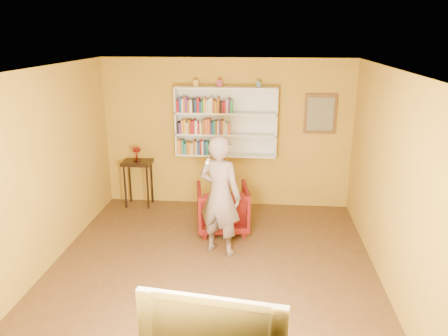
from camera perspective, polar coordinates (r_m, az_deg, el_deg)
The scene contains 15 objects.
room_shell at distance 5.68m, azimuth -1.79°, elevation -4.49°, with size 5.30×5.80×2.88m.
bookshelf at distance 7.82m, azimuth 0.29°, elevation 6.09°, with size 1.80×0.29×1.23m.
books_row_lower at distance 7.87m, azimuth -3.29°, elevation 2.70°, with size 0.76×0.19×0.27m.
books_row_middle at distance 7.77m, azimuth -2.66°, elevation 5.38°, with size 0.94×0.19×0.27m.
books_row_upper at distance 7.70m, azimuth -2.65°, elevation 8.14°, with size 0.99×0.19×0.27m.
ornament_left at distance 7.71m, azimuth -3.67°, elevation 10.99°, with size 0.08×0.08×0.11m, color gold.
ornament_centre at distance 7.66m, azimuth -0.58°, elevation 11.02°, with size 0.09×0.09×0.12m, color maroon.
ornament_right at distance 7.63m, azimuth 4.55°, elevation 10.85°, with size 0.07×0.07×0.10m, color #415C6D.
framed_painting at distance 7.87m, azimuth 12.47°, elevation 6.92°, with size 0.55×0.05×0.70m.
console_table at distance 8.18m, azimuth -11.21°, elevation -0.11°, with size 0.53×0.40×0.86m.
ruby_lustre at distance 8.09m, azimuth -11.35°, elevation 2.17°, with size 0.17×0.16×0.26m.
armchair at distance 7.14m, azimuth -0.18°, elevation -5.25°, with size 0.81×0.84×0.76m, color #4C0506.
person at distance 6.25m, azimuth -0.55°, elevation -3.63°, with size 0.65×0.43×1.78m, color brown.
game_remote at distance 5.86m, azimuth -2.12°, elevation 0.89°, with size 0.04×0.15×0.04m, color white.
television at distance 3.77m, azimuth -1.25°, elevation -19.92°, with size 1.20×0.16×0.69m, color black.
Camera 1 is at (0.65, -5.22, 3.14)m, focal length 35.00 mm.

